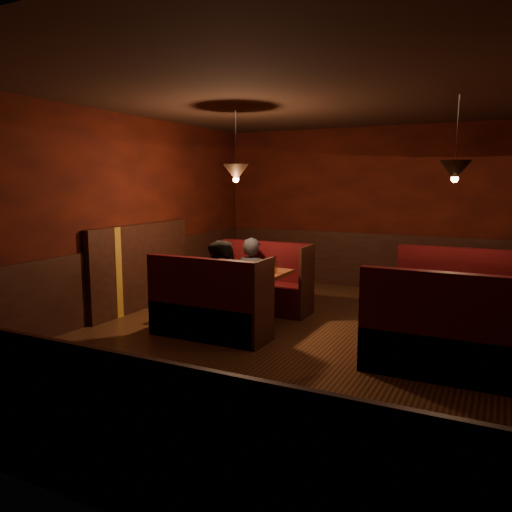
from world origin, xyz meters
The scene contains 9 objects.
room centered at (-0.28, 0.05, 1.05)m, with size 6.02×7.02×2.92m.
main_table centered at (-1.24, 0.38, 0.57)m, with size 1.38×0.83×0.96m.
main_bench_far centered at (-1.23, 1.16, 0.33)m, with size 1.51×0.54×1.03m.
main_bench_near centered at (-1.23, -0.41, 0.33)m, with size 1.51×0.54×1.03m.
second_table centered at (1.46, 0.39, 0.58)m, with size 1.38×0.88×0.78m.
second_bench_far centered at (1.50, 1.21, 0.35)m, with size 1.53×0.57×1.09m.
second_bench_near centered at (1.50, -0.44, 0.35)m, with size 1.53×0.57×1.09m.
diner_a centered at (-1.35, 1.02, 0.73)m, with size 0.53×0.35×1.47m, color black.
diner_b centered at (-1.08, -0.27, 0.78)m, with size 0.76×0.59×1.56m, color black.
Camera 1 is at (1.99, -5.50, 1.93)m, focal length 35.00 mm.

